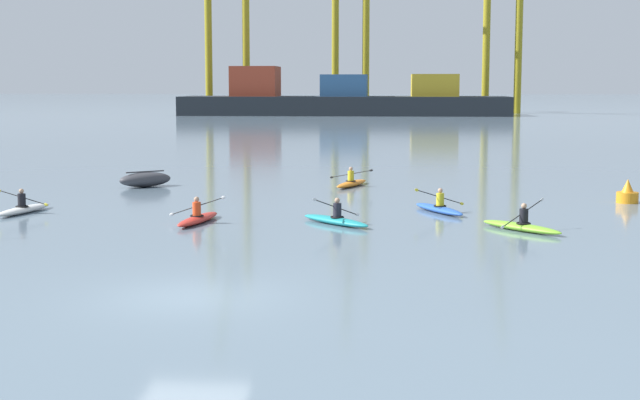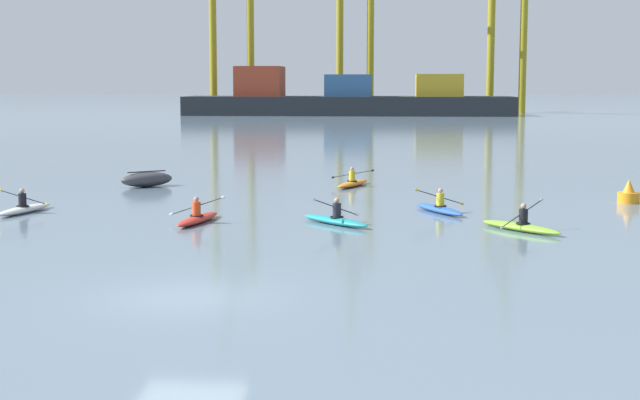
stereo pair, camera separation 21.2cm
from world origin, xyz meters
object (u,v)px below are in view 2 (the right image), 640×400
gantry_crane_east_mid (508,8)px  kayak_blue (439,208)px  gantry_crane_west_mid (355,5)px  kayak_teal (335,219)px  container_barge (346,100)px  capsized_dinghy (147,179)px  channel_buoy (629,194)px  kayak_red (198,218)px  kayak_lime (521,226)px  kayak_white (24,208)px  kayak_orange (353,183)px

gantry_crane_east_mid → kayak_blue: gantry_crane_east_mid is taller
gantry_crane_west_mid → kayak_teal: gantry_crane_west_mid is taller
container_barge → gantry_crane_west_mid: size_ratio=1.39×
capsized_dinghy → kayak_teal: bearing=-48.9°
container_barge → channel_buoy: bearing=-80.7°
kayak_red → kayak_teal: kayak_teal is taller
gantry_crane_east_mid → channel_buoy: bearing=-94.1°
kayak_blue → kayak_lime: kayak_lime is taller
container_barge → gantry_crane_east_mid: size_ratio=1.40×
kayak_white → container_barge: bearing=86.6°
container_barge → capsized_dinghy: bearing=-92.4°
capsized_dinghy → kayak_orange: (9.89, 0.93, -0.18)m
kayak_orange → gantry_crane_west_mid: bearing=92.5°
container_barge → kayak_blue: 109.77m
container_barge → kayak_lime: bearing=-84.0°
channel_buoy → kayak_teal: size_ratio=0.35×
kayak_white → kayak_red: bearing=-15.4°
container_barge → kayak_lime: (11.94, -113.65, -2.22)m
gantry_crane_west_mid → kayak_blue: size_ratio=11.07×
kayak_orange → kayak_white: 15.91m
container_barge → gantry_crane_west_mid: (0.72, 14.20, 15.61)m
container_barge → capsized_dinghy: 101.51m
channel_buoy → kayak_teal: (-11.79, -6.83, -0.19)m
kayak_blue → kayak_lime: (2.55, -4.31, 0.00)m
kayak_red → kayak_lime: bearing=-4.9°
kayak_orange → kayak_blue: 9.62m
gantry_crane_east_mid → kayak_red: size_ratio=10.49×
gantry_crane_west_mid → kayak_blue: 125.13m
gantry_crane_west_mid → capsized_dinghy: (-4.96, -115.60, -17.65)m
container_barge → gantry_crane_east_mid: (25.65, 9.03, 14.53)m
kayak_blue → kayak_lime: bearing=-59.4°
kayak_lime → container_barge: bearing=96.0°
capsized_dinghy → kayak_orange: bearing=5.3°
gantry_crane_east_mid → kayak_blue: bearing=-97.8°
channel_buoy → kayak_orange: 12.89m
container_barge → kayak_teal: (5.59, -112.66, -2.22)m
capsized_dinghy → channel_buoy: bearing=-11.6°
gantry_crane_west_mid → kayak_orange: 116.16m
gantry_crane_west_mid → kayak_blue: gantry_crane_west_mid is taller
capsized_dinghy → kayak_white: (-2.30, -9.29, -0.18)m
container_barge → channel_buoy: 107.26m
gantry_crane_west_mid → kayak_red: bearing=-90.0°
container_barge → kayak_blue: container_barge is taller
kayak_white → gantry_crane_east_mid: bearing=75.0°
gantry_crane_west_mid → kayak_lime: (11.22, -127.85, -17.83)m
channel_buoy → kayak_orange: size_ratio=0.29×
gantry_crane_west_mid → capsized_dinghy: gantry_crane_west_mid is taller
gantry_crane_west_mid → channel_buoy: size_ratio=36.48×
gantry_crane_east_mid → kayak_teal: 124.46m
channel_buoy → kayak_blue: bearing=-156.2°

